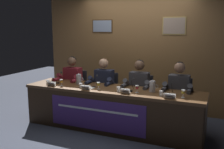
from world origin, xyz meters
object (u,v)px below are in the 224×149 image
Objects in this scene: nameplate_far_left at (51,84)px; water_cup_far_left at (48,82)px; conference_table at (109,103)px; document_stack_center_left at (89,88)px; juice_glass_far_right at (183,92)px; nameplate_center_right at (125,91)px; panelist_center_left at (102,84)px; chair_far_right at (179,103)px; chair_center_right at (141,99)px; water_cup_center_left at (81,86)px; water_cup_center_right at (118,90)px; juice_glass_far_left at (61,81)px; water_pitcher_right_side at (152,86)px; chair_far_left at (76,92)px; water_pitcher_left_side at (79,79)px; panelist_far_left at (71,81)px; chair_center_left at (107,95)px; microphone_far_left at (59,79)px; microphone_center_left at (95,83)px; juice_glass_center_left at (99,84)px; juice_glass_center_right at (137,88)px; panelist_center_right at (138,88)px; microphone_far_right at (172,90)px; microphone_center_right at (132,87)px.

nameplate_far_left is 1.98× the size of water_cup_far_left.
document_stack_center_left is (-0.38, -0.04, 0.24)m from conference_table.
conference_table is 1.31m from juice_glass_far_right.
panelist_center_left is at bearing 138.31° from nameplate_center_right.
chair_center_right is at bearing 180.00° from chair_far_right.
water_cup_center_left is 0.74m from water_cup_center_right.
juice_glass_far_left is 0.59× the size of water_pitcher_right_side.
panelist_center_left reaches higher than water_cup_center_left.
chair_far_left reaches higher than juice_glass_far_right.
water_cup_center_left is 0.89m from nameplate_center_right.
conference_table is at bearing -14.44° from water_pitcher_left_side.
panelist_far_left is 1.36× the size of chair_center_left.
juice_glass_far_left is at bearing -46.37° from microphone_far_left.
chair_far_right is at bearing 25.98° from document_stack_center_left.
microphone_center_left is 1.59m from juice_glass_far_right.
juice_glass_center_right is (0.70, 0.03, 0.00)m from juice_glass_center_left.
panelist_far_left is (-1.10, 0.48, 0.21)m from conference_table.
microphone_far_left is 0.96m from juice_glass_center_left.
panelist_far_left is 9.96× the size of juice_glass_center_right.
panelist_center_right is (0.90, 0.56, -0.07)m from water_cup_center_left.
conference_table is 0.64m from panelist_center_left.
juice_glass_far_left is at bearing -175.31° from document_stack_center_left.
water_cup_far_left reaches higher than conference_table.
microphone_center_left is at bearing -156.66° from chair_far_right.
panelist_center_right is at bearing 52.47° from conference_table.
water_cup_center_right is 1.24m from chair_far_right.
microphone_far_right is (2.31, 0.17, 0.04)m from water_cup_far_left.
chair_center_right is 0.82m from juice_glass_center_right.
panelist_far_left is 0.89m from document_stack_center_left.
microphone_far_right is at bearing 0.83° from microphone_center_left.
panelist_far_left is 9.96× the size of juice_glass_far_right.
chair_far_right is (0.71, 0.64, -0.38)m from microphone_center_right.
chair_far_left is 1.00× the size of chair_far_right.
panelist_center_right is at bearing 136.42° from water_pitcher_right_side.
nameplate_center_right is at bearing -18.67° from microphone_center_left.
microphone_far_left is 0.24× the size of chair_far_right.
panelist_center_left is at bearing 135.07° from water_cup_center_right.
microphone_center_right is at bearing -2.54° from microphone_far_left.
microphone_far_right is (1.25, 0.14, -0.01)m from juice_glass_center_left.
chair_center_right is 0.73× the size of panelist_center_right.
microphone_far_left is 1.00× the size of microphone_far_right.
juice_glass_far_left and juice_glass_center_left have the same top height.
microphone_far_right is (-0.04, -0.60, 0.38)m from chair_far_right.
nameplate_far_left is at bearing -159.02° from chair_far_right.
chair_center_left is at bearing 90.00° from panelist_center_left.
water_cup_far_left is at bearing -177.31° from document_stack_center_left.
chair_center_left is 4.32× the size of water_pitcher_left_side.
microphone_far_left is at bearing 169.54° from nameplate_center_right.
microphone_center_right reaches higher than juice_glass_far_right.
chair_center_left is (0.88, 0.77, -0.35)m from water_cup_far_left.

